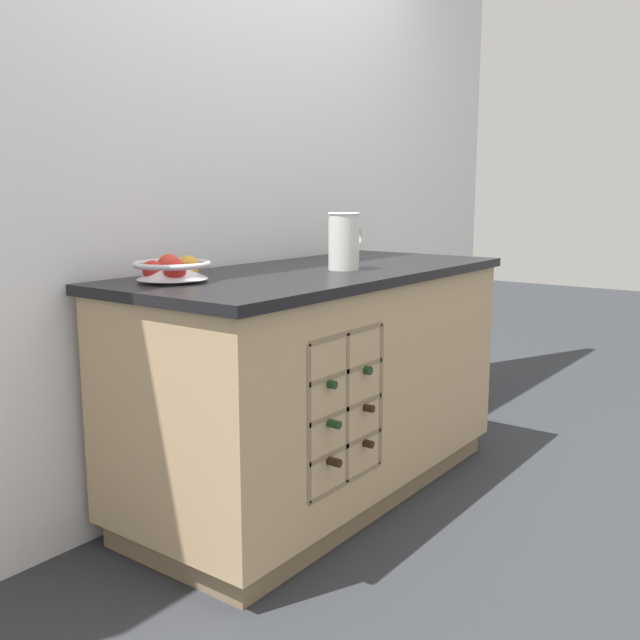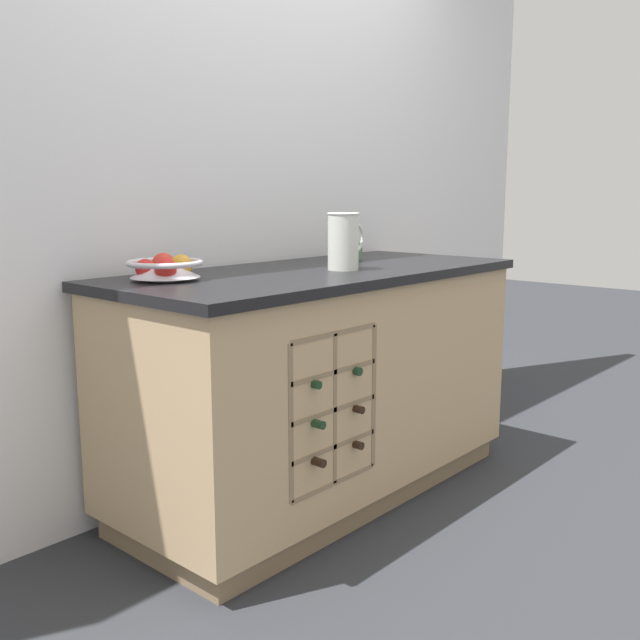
{
  "view_description": "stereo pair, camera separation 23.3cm",
  "coord_description": "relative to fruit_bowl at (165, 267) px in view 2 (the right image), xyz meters",
  "views": [
    {
      "loc": [
        -2.14,
        -1.58,
        1.16
      ],
      "look_at": [
        0.0,
        0.0,
        0.69
      ],
      "focal_mm": 40.0,
      "sensor_mm": 36.0,
      "label": 1
    },
    {
      "loc": [
        -1.99,
        -1.76,
        1.16
      ],
      "look_at": [
        0.0,
        0.0,
        0.69
      ],
      "focal_mm": 40.0,
      "sensor_mm": 36.0,
      "label": 2
    }
  ],
  "objects": [
    {
      "name": "ceramic_mug",
      "position": [
        0.95,
        -0.01,
        -0.0
      ],
      "size": [
        0.12,
        0.09,
        0.08
      ],
      "color": "#4C7A56",
      "rests_on": "kitchen_island"
    },
    {
      "name": "back_wall",
      "position": [
        0.59,
        0.27,
        0.35
      ],
      "size": [
        4.4,
        0.06,
        2.55
      ],
      "primitive_type": "cube",
      "color": "white",
      "rests_on": "ground_plane"
    },
    {
      "name": "kitchen_island",
      "position": [
        0.59,
        -0.15,
        -0.48
      ],
      "size": [
        1.68,
        0.75,
        0.88
      ],
      "color": "#8B7354",
      "rests_on": "ground_plane"
    },
    {
      "name": "ground_plane",
      "position": [
        0.59,
        -0.15,
        -0.93
      ],
      "size": [
        14.0,
        14.0,
        0.0
      ],
      "primitive_type": "plane",
      "color": "#2D3035"
    },
    {
      "name": "white_pitcher",
      "position": [
        0.63,
        -0.23,
        0.07
      ],
      "size": [
        0.18,
        0.12,
        0.21
      ],
      "color": "silver",
      "rests_on": "kitchen_island"
    },
    {
      "name": "fruit_bowl",
      "position": [
        0.0,
        0.0,
        0.0
      ],
      "size": [
        0.25,
        0.25,
        0.09
      ],
      "color": "silver",
      "rests_on": "kitchen_island"
    }
  ]
}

